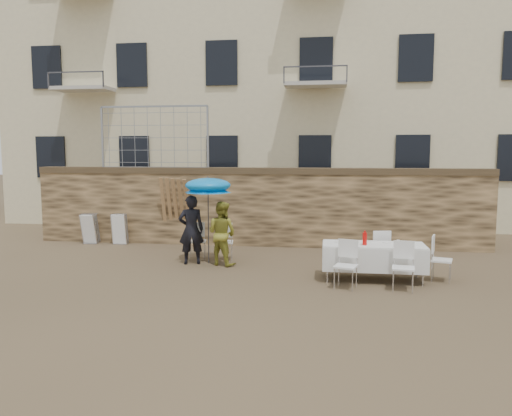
# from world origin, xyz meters

# --- Properties ---
(ground) EXTENTS (80.00, 80.00, 0.00)m
(ground) POSITION_xyz_m (0.00, 0.00, 0.00)
(ground) COLOR brown
(ground) RESTS_ON ground
(stone_wall) EXTENTS (13.00, 0.50, 2.20)m
(stone_wall) POSITION_xyz_m (0.00, 5.00, 1.10)
(stone_wall) COLOR brown
(stone_wall) RESTS_ON ground
(apartment_building) EXTENTS (20.00, 8.00, 15.00)m
(apartment_building) POSITION_xyz_m (0.00, 12.00, 7.50)
(apartment_building) COLOR beige
(apartment_building) RESTS_ON ground
(chain_link_fence) EXTENTS (3.20, 0.06, 1.80)m
(chain_link_fence) POSITION_xyz_m (-3.00, 5.00, 3.10)
(chain_link_fence) COLOR gray
(chain_link_fence) RESTS_ON stone_wall
(man_suit) EXTENTS (0.70, 0.56, 1.66)m
(man_suit) POSITION_xyz_m (-1.19, 2.36, 0.83)
(man_suit) COLOR black
(man_suit) RESTS_ON ground
(woman_dress) EXTENTS (0.91, 0.83, 1.53)m
(woman_dress) POSITION_xyz_m (-0.44, 2.36, 0.76)
(woman_dress) COLOR gold
(woman_dress) RESTS_ON ground
(umbrella) EXTENTS (1.14, 1.14, 1.95)m
(umbrella) POSITION_xyz_m (-0.79, 2.46, 1.83)
(umbrella) COLOR #3F3F44
(umbrella) RESTS_ON ground
(couple_chair_left) EXTENTS (0.56, 0.56, 0.96)m
(couple_chair_left) POSITION_xyz_m (-1.19, 2.91, 0.48)
(couple_chair_left) COLOR white
(couple_chair_left) RESTS_ON ground
(couple_chair_right) EXTENTS (0.55, 0.55, 0.96)m
(couple_chair_right) POSITION_xyz_m (-0.49, 2.91, 0.48)
(couple_chair_right) COLOR white
(couple_chair_right) RESTS_ON ground
(banquet_table) EXTENTS (2.10, 0.85, 0.78)m
(banquet_table) POSITION_xyz_m (3.01, 1.38, 0.73)
(banquet_table) COLOR silver
(banquet_table) RESTS_ON ground
(soda_bottle) EXTENTS (0.09, 0.09, 0.26)m
(soda_bottle) POSITION_xyz_m (2.81, 1.23, 0.91)
(soda_bottle) COLOR red
(soda_bottle) RESTS_ON banquet_table
(table_chair_front_left) EXTENTS (0.59, 0.59, 0.96)m
(table_chair_front_left) POSITION_xyz_m (2.41, 0.63, 0.48)
(table_chair_front_left) COLOR white
(table_chair_front_left) RESTS_ON ground
(table_chair_front_right) EXTENTS (0.54, 0.54, 0.96)m
(table_chair_front_right) POSITION_xyz_m (3.51, 0.63, 0.48)
(table_chair_front_right) COLOR white
(table_chair_front_right) RESTS_ON ground
(table_chair_back) EXTENTS (0.56, 0.56, 0.96)m
(table_chair_back) POSITION_xyz_m (3.21, 2.18, 0.48)
(table_chair_back) COLOR white
(table_chair_back) RESTS_ON ground
(table_chair_side) EXTENTS (0.60, 0.60, 0.96)m
(table_chair_side) POSITION_xyz_m (4.41, 1.48, 0.48)
(table_chair_side) COLOR white
(table_chair_side) RESTS_ON ground
(chair_stack_left) EXTENTS (0.46, 0.40, 0.92)m
(chair_stack_left) POSITION_xyz_m (-4.84, 4.61, 0.46)
(chair_stack_left) COLOR white
(chair_stack_left) RESTS_ON ground
(chair_stack_right) EXTENTS (0.46, 0.32, 0.92)m
(chair_stack_right) POSITION_xyz_m (-3.94, 4.61, 0.46)
(chair_stack_right) COLOR white
(chair_stack_right) RESTS_ON ground
(wood_planks) EXTENTS (0.70, 0.20, 2.00)m
(wood_planks) POSITION_xyz_m (-2.34, 4.68, 1.00)
(wood_planks) COLOR #A37749
(wood_planks) RESTS_ON ground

